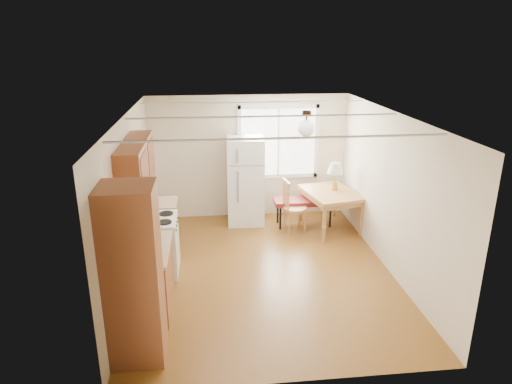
{
  "coord_description": "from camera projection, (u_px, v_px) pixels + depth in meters",
  "views": [
    {
      "loc": [
        -0.83,
        -6.46,
        3.56
      ],
      "look_at": [
        -0.06,
        0.57,
        1.15
      ],
      "focal_mm": 32.0,
      "sensor_mm": 36.0,
      "label": 1
    }
  ],
  "objects": [
    {
      "name": "kettle",
      "position": [
        142.0,
        239.0,
        6.08
      ],
      "size": [
        0.13,
        0.13,
        0.25
      ],
      "color": "red",
      "rests_on": "kitchen_run"
    },
    {
      "name": "table_lamp",
      "position": [
        335.0,
        170.0,
        8.71
      ],
      "size": [
        0.31,
        0.31,
        0.54
      ],
      "rotation": [
        0.0,
        0.0,
        -0.04
      ],
      "color": "gold",
      "rests_on": "dining_table"
    },
    {
      "name": "pendant_light",
      "position": [
        306.0,
        127.0,
        7.04
      ],
      "size": [
        0.26,
        0.26,
        0.4
      ],
      "color": "black",
      "rests_on": "room_shell"
    },
    {
      "name": "refrigerator",
      "position": [
        246.0,
        181.0,
        9.02
      ],
      "size": [
        0.75,
        0.76,
        1.73
      ],
      "rotation": [
        0.0,
        0.0,
        -0.05
      ],
      "color": "white",
      "rests_on": "ground"
    },
    {
      "name": "dining_table",
      "position": [
        331.0,
        197.0,
        8.76
      ],
      "size": [
        1.13,
        1.37,
        0.76
      ],
      "rotation": [
        0.0,
        0.0,
        0.2
      ],
      "color": "#A5723F",
      "rests_on": "ground"
    },
    {
      "name": "kitchen_run",
      "position": [
        146.0,
        246.0,
        6.27
      ],
      "size": [
        0.65,
        3.4,
        2.2
      ],
      "color": "brown",
      "rests_on": "ground"
    },
    {
      "name": "chair",
      "position": [
        290.0,
        203.0,
        8.64
      ],
      "size": [
        0.47,
        0.46,
        1.02
      ],
      "rotation": [
        0.0,
        0.0,
        0.14
      ],
      "color": "#A5723F",
      "rests_on": "ground"
    },
    {
      "name": "window_unit",
      "position": [
        278.0,
        142.0,
        9.2
      ],
      "size": [
        1.64,
        0.05,
        1.51
      ],
      "color": "white",
      "rests_on": "room_shell"
    },
    {
      "name": "bench",
      "position": [
        304.0,
        202.0,
        8.96
      ],
      "size": [
        1.18,
        0.44,
        0.54
      ],
      "rotation": [
        0.0,
        0.0,
        -0.01
      ],
      "color": "maroon",
      "rests_on": "ground"
    },
    {
      "name": "room_shell",
      "position": [
        264.0,
        198.0,
        6.91
      ],
      "size": [
        4.6,
        5.6,
        2.62
      ],
      "color": "#5C3612",
      "rests_on": "ground"
    },
    {
      "name": "coffee_maker",
      "position": [
        144.0,
        237.0,
        6.08
      ],
      "size": [
        0.18,
        0.23,
        0.34
      ],
      "rotation": [
        0.0,
        0.0,
        -0.03
      ],
      "color": "black",
      "rests_on": "kitchen_run"
    }
  ]
}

